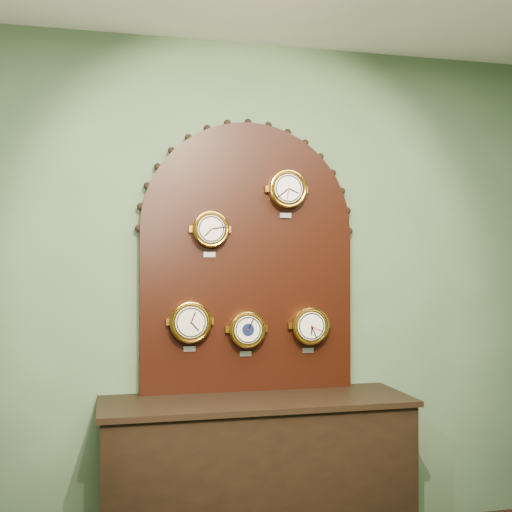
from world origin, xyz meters
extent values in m
plane|color=#4A6445|center=(0.00, 2.50, 1.40)|extent=(4.00, 0.00, 4.00)
cube|color=black|center=(0.00, 2.23, 0.40)|extent=(1.60, 0.50, 0.80)
cube|color=black|center=(0.00, 2.45, 1.28)|extent=(1.20, 0.06, 0.90)
cylinder|color=black|center=(0.00, 2.45, 1.73)|extent=(1.20, 0.06, 1.20)
cylinder|color=#C58829|center=(-0.22, 2.39, 1.73)|extent=(0.18, 0.08, 0.18)
torus|color=#C58829|center=(-0.22, 2.36, 1.73)|extent=(0.20, 0.02, 0.20)
cylinder|color=beige|center=(-0.22, 2.35, 1.73)|extent=(0.15, 0.01, 0.15)
cube|color=#B9B9C0|center=(-0.22, 2.42, 1.59)|extent=(0.07, 0.01, 0.03)
cylinder|color=#C58829|center=(0.21, 2.39, 1.96)|extent=(0.20, 0.08, 0.20)
torus|color=#C58829|center=(0.21, 2.36, 1.96)|extent=(0.22, 0.02, 0.22)
cylinder|color=white|center=(0.21, 2.35, 1.96)|extent=(0.16, 0.01, 0.16)
cube|color=#B9B9C0|center=(0.21, 2.42, 1.81)|extent=(0.07, 0.01, 0.03)
cylinder|color=#C58829|center=(-0.33, 2.39, 1.23)|extent=(0.21, 0.08, 0.21)
torus|color=#C58829|center=(-0.33, 2.36, 1.23)|extent=(0.23, 0.02, 0.23)
cylinder|color=beige|center=(-0.33, 2.35, 1.23)|extent=(0.17, 0.01, 0.17)
cube|color=#B9B9C0|center=(-0.33, 2.42, 1.08)|extent=(0.06, 0.01, 0.03)
cylinder|color=#C58829|center=(-0.02, 2.39, 1.18)|extent=(0.19, 0.08, 0.19)
torus|color=#C58829|center=(-0.02, 2.36, 1.18)|extent=(0.20, 0.02, 0.20)
cylinder|color=beige|center=(-0.02, 2.35, 1.18)|extent=(0.15, 0.01, 0.15)
cube|color=#B9B9C0|center=(-0.02, 2.42, 1.04)|extent=(0.07, 0.01, 0.03)
cylinder|color=#0C1337|center=(-0.02, 2.35, 1.18)|extent=(0.07, 0.00, 0.07)
cylinder|color=#C58829|center=(0.34, 2.39, 1.19)|extent=(0.20, 0.08, 0.20)
torus|color=#C58829|center=(0.34, 2.36, 1.19)|extent=(0.21, 0.02, 0.21)
cylinder|color=white|center=(0.34, 2.35, 1.19)|extent=(0.16, 0.01, 0.16)
cube|color=#B9B9C0|center=(0.34, 2.42, 1.05)|extent=(0.06, 0.01, 0.03)
camera|label=1|loc=(-0.77, -1.05, 1.54)|focal=44.85mm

